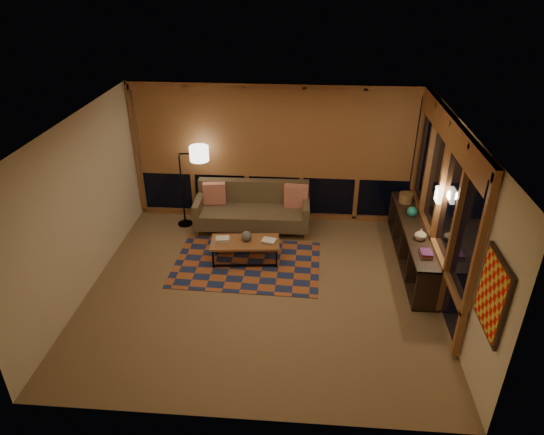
# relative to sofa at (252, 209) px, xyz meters

# --- Properties ---
(floor) EXTENTS (5.50, 5.00, 0.01)m
(floor) POSITION_rel_sofa_xyz_m (0.37, -1.91, -0.44)
(floor) COLOR #88744F
(floor) RESTS_ON ground
(ceiling) EXTENTS (5.50, 5.00, 0.01)m
(ceiling) POSITION_rel_sofa_xyz_m (0.37, -1.91, 2.26)
(ceiling) COLOR #F2E3C8
(ceiling) RESTS_ON walls
(walls) EXTENTS (5.51, 5.01, 2.70)m
(walls) POSITION_rel_sofa_xyz_m (0.37, -1.91, 0.91)
(walls) COLOR beige
(walls) RESTS_ON floor
(window_wall_back) EXTENTS (5.30, 0.16, 2.60)m
(window_wall_back) POSITION_rel_sofa_xyz_m (0.37, 0.52, 0.91)
(window_wall_back) COLOR #97663A
(window_wall_back) RESTS_ON walls
(window_wall_right) EXTENTS (0.16, 3.70, 2.60)m
(window_wall_right) POSITION_rel_sofa_xyz_m (3.05, -1.31, 0.91)
(window_wall_right) COLOR #97663A
(window_wall_right) RESTS_ON walls
(wall_art) EXTENTS (0.06, 0.74, 0.94)m
(wall_art) POSITION_rel_sofa_xyz_m (3.08, -3.76, 1.01)
(wall_art) COLOR red
(wall_art) RESTS_ON walls
(wall_sconce) EXTENTS (0.12, 0.18, 0.22)m
(wall_sconce) POSITION_rel_sofa_xyz_m (2.99, -1.46, 1.11)
(wall_sconce) COLOR white
(wall_sconce) RESTS_ON walls
(sofa) EXTENTS (2.17, 0.92, 0.88)m
(sofa) POSITION_rel_sofa_xyz_m (0.00, 0.00, 0.00)
(sofa) COLOR brown
(sofa) RESTS_ON floor
(pillow_left) EXTENTS (0.44, 0.20, 0.43)m
(pillow_left) POSITION_rel_sofa_xyz_m (-0.75, 0.16, 0.21)
(pillow_left) COLOR red
(pillow_left) RESTS_ON sofa
(pillow_right) EXTENTS (0.46, 0.18, 0.45)m
(pillow_right) POSITION_rel_sofa_xyz_m (0.83, 0.16, 0.23)
(pillow_right) COLOR red
(pillow_right) RESTS_ON sofa
(area_rug) EXTENTS (2.53, 1.73, 0.01)m
(area_rug) POSITION_rel_sofa_xyz_m (0.04, -1.24, -0.43)
(area_rug) COLOR #A55429
(area_rug) RESTS_ON floor
(coffee_table) EXTENTS (1.22, 0.64, 0.39)m
(coffee_table) POSITION_rel_sofa_xyz_m (0.00, -1.12, -0.24)
(coffee_table) COLOR #97663A
(coffee_table) RESTS_ON floor
(book_stack_a) EXTENTS (0.24, 0.21, 0.06)m
(book_stack_a) POSITION_rel_sofa_xyz_m (-0.39, -1.14, -0.02)
(book_stack_a) COLOR white
(book_stack_a) RESTS_ON coffee_table
(book_stack_b) EXTENTS (0.25, 0.22, 0.04)m
(book_stack_b) POSITION_rel_sofa_xyz_m (0.41, -1.09, -0.03)
(book_stack_b) COLOR white
(book_stack_b) RESTS_ON coffee_table
(ceramic_pot) EXTENTS (0.20, 0.20, 0.18)m
(ceramic_pot) POSITION_rel_sofa_xyz_m (0.02, -1.09, 0.04)
(ceramic_pot) COLOR black
(ceramic_pot) RESTS_ON coffee_table
(floor_lamp) EXTENTS (0.58, 0.42, 1.63)m
(floor_lamp) POSITION_rel_sofa_xyz_m (-1.36, 0.09, 0.38)
(floor_lamp) COLOR black
(floor_lamp) RESTS_ON floor
(bookshelf) EXTENTS (0.40, 2.79, 0.70)m
(bookshelf) POSITION_rel_sofa_xyz_m (2.86, -0.91, -0.09)
(bookshelf) COLOR black
(bookshelf) RESTS_ON floor
(basket) EXTENTS (0.27, 0.27, 0.18)m
(basket) POSITION_rel_sofa_xyz_m (2.84, -0.01, 0.35)
(basket) COLOR brown
(basket) RESTS_ON bookshelf
(teal_bowl) EXTENTS (0.22, 0.22, 0.18)m
(teal_bowl) POSITION_rel_sofa_xyz_m (2.86, -0.55, 0.35)
(teal_bowl) COLOR #1A7D69
(teal_bowl) RESTS_ON bookshelf
(vase) EXTENTS (0.22, 0.22, 0.20)m
(vase) POSITION_rel_sofa_xyz_m (2.86, -1.35, 0.36)
(vase) COLOR #BCAD8F
(vase) RESTS_ON bookshelf
(shelf_book_stack) EXTENTS (0.20, 0.27, 0.07)m
(shelf_book_stack) POSITION_rel_sofa_xyz_m (2.86, -1.82, 0.30)
(shelf_book_stack) COLOR white
(shelf_book_stack) RESTS_ON bookshelf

